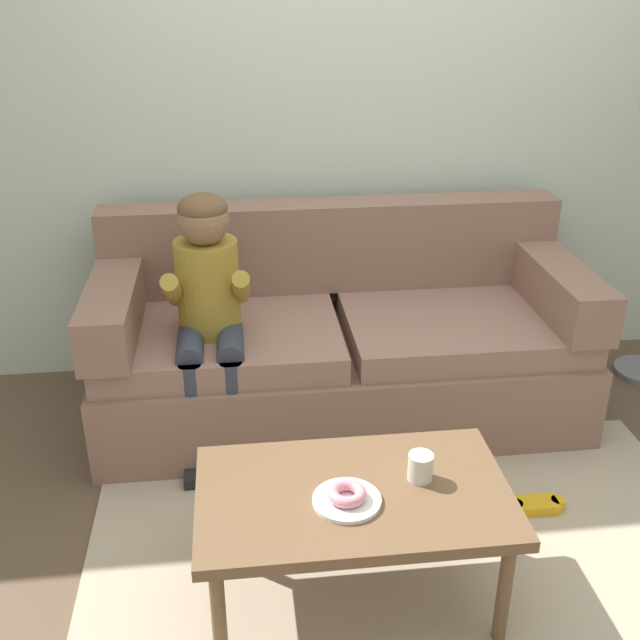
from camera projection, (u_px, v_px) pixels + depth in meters
The scene contains 10 objects.
ground at pixel (401, 522), 2.84m from camera, with size 10.00×10.00×0.00m, color brown.
wall_back at pixel (350, 85), 3.50m from camera, with size 8.00×0.10×2.80m, color beige.
area_rug at pixel (416, 569), 2.62m from camera, with size 2.30×1.62×0.01m, color tan.
couch at pixel (339, 344), 3.45m from camera, with size 2.14×0.90×0.92m.
coffee_table at pixel (353, 502), 2.34m from camera, with size 0.97×0.58×0.44m.
person_child at pixel (208, 301), 3.06m from camera, with size 0.34×0.58×1.10m.
plate at pixel (347, 500), 2.27m from camera, with size 0.21×0.21×0.01m, color white.
donut at pixel (347, 494), 2.26m from camera, with size 0.12×0.12×0.04m, color pink.
mug at pixel (420, 467), 2.36m from camera, with size 0.08×0.08×0.09m, color silver.
toy_controller at pixel (536, 506), 2.89m from camera, with size 0.23×0.09×0.05m.
Camera 1 is at (-0.57, -2.19, 1.91)m, focal length 42.24 mm.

